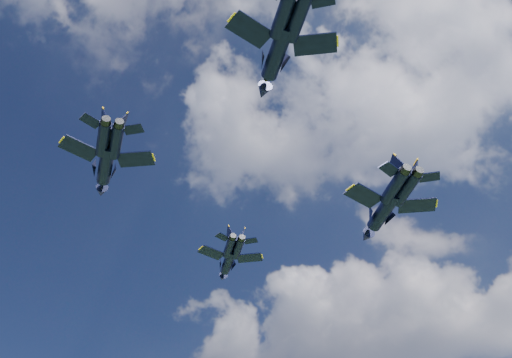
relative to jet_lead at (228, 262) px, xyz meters
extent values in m
cylinder|color=black|center=(0.26, -0.39, -0.07)|extent=(5.64, 7.29, 1.55)
cone|color=black|center=(-2.55, 3.75, -0.07)|extent=(2.47, 2.68, 1.46)
ellipsoid|color=brown|center=(-1.34, 1.97, 0.41)|extent=(2.08, 2.51, 0.71)
cube|color=black|center=(-1.34, -3.55, -0.07)|extent=(4.07, 4.54, 0.16)
cube|color=black|center=(3.80, -0.07, -0.07)|extent=(4.35, 3.03, 0.16)
cube|color=black|center=(1.94, -6.85, -0.07)|extent=(2.11, 2.43, 0.12)
cube|color=black|center=(5.65, -4.33, -0.07)|extent=(2.19, 1.51, 0.12)
cube|color=black|center=(2.62, -5.55, 1.14)|extent=(1.93, 1.83, 2.59)
cube|color=black|center=(4.19, -4.49, 1.14)|extent=(1.49, 2.42, 2.59)
cylinder|color=black|center=(-6.19, -27.75, -0.23)|extent=(7.04, 8.55, 1.86)
cone|color=black|center=(-9.76, -22.95, -0.23)|extent=(3.01, 3.20, 1.75)
ellipsoid|color=brown|center=(-8.22, -25.02, 0.34)|extent=(2.57, 2.97, 0.85)
cube|color=black|center=(-7.93, -31.62, -0.23)|extent=(4.75, 5.45, 0.19)
cube|color=black|center=(-1.98, -27.18, -0.23)|extent=(5.27, 3.80, 0.19)
cube|color=black|center=(-3.83, -35.39, -0.23)|extent=(2.46, 2.90, 0.14)
cube|color=black|center=(0.47, -32.18, -0.23)|extent=(2.68, 1.90, 0.14)
cube|color=black|center=(-3.09, -33.80, 1.21)|extent=(2.40, 2.10, 3.10)
cube|color=black|center=(-1.27, -32.44, 1.21)|extent=(1.80, 2.85, 3.10)
cylinder|color=black|center=(26.74, -5.32, -0.73)|extent=(7.75, 9.52, 2.06)
cone|color=black|center=(22.82, 0.03, -0.73)|extent=(3.33, 3.55, 1.94)
ellipsoid|color=brown|center=(24.51, -2.27, -0.10)|extent=(2.84, 3.30, 0.94)
cube|color=black|center=(24.77, -9.60, -0.73)|extent=(5.30, 6.04, 0.21)
cube|color=black|center=(31.41, -4.73, -0.73)|extent=(5.83, 4.18, 0.21)
cube|color=black|center=(29.28, -13.81, -0.73)|extent=(2.74, 3.22, 0.16)
cube|color=black|center=(34.08, -10.29, -0.73)|extent=(2.96, 2.09, 0.16)
cube|color=black|center=(30.12, -12.06, 0.87)|extent=(2.65, 2.34, 3.44)
cube|color=black|center=(32.15, -10.57, 0.87)|extent=(1.99, 3.17, 3.44)
cylinder|color=black|center=(21.45, -36.87, 0.11)|extent=(7.07, 8.80, 1.89)
cone|color=black|center=(17.89, -31.91, 0.11)|extent=(3.05, 3.27, 1.79)
ellipsoid|color=brown|center=(19.42, -34.05, 0.69)|extent=(2.59, 3.05, 0.86)
cube|color=black|center=(19.60, -40.79, 0.11)|extent=(4.90, 5.56, 0.19)
cube|color=black|center=(25.76, -36.37, 0.11)|extent=(5.35, 3.81, 0.19)
cube|color=black|center=(28.16, -41.52, 0.11)|extent=(2.72, 1.90, 0.15)
camera|label=1|loc=(35.06, -79.62, -58.69)|focal=45.00mm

